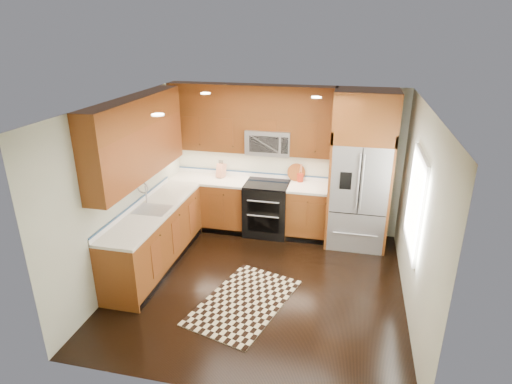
% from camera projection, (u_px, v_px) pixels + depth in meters
% --- Properties ---
extents(ground, '(4.00, 4.00, 0.00)m').
position_uv_depth(ground, '(260.00, 285.00, 6.20)').
color(ground, black).
rests_on(ground, ground).
extents(wall_back, '(4.00, 0.02, 2.60)m').
position_uv_depth(wall_back, '(285.00, 159.00, 7.53)').
color(wall_back, '#B0B3A1').
rests_on(wall_back, ground).
extents(wall_left, '(0.02, 4.00, 2.60)m').
position_uv_depth(wall_left, '(125.00, 190.00, 6.14)').
color(wall_left, '#B0B3A1').
rests_on(wall_left, ground).
extents(wall_right, '(0.02, 4.00, 2.60)m').
position_uv_depth(wall_right, '(418.00, 216.00, 5.31)').
color(wall_right, '#B0B3A1').
rests_on(wall_right, ground).
extents(window, '(0.04, 1.10, 1.30)m').
position_uv_depth(window, '(415.00, 203.00, 5.46)').
color(window, white).
rests_on(window, ground).
extents(base_cabinets, '(2.85, 3.00, 0.90)m').
position_uv_depth(base_cabinets, '(200.00, 223.00, 7.10)').
color(base_cabinets, brown).
rests_on(base_cabinets, ground).
extents(countertop, '(2.86, 3.01, 0.04)m').
position_uv_depth(countertop, '(209.00, 195.00, 7.01)').
color(countertop, silver).
rests_on(countertop, base_cabinets).
extents(upper_cabinets, '(2.85, 3.00, 1.15)m').
position_uv_depth(upper_cabinets, '(204.00, 127.00, 6.68)').
color(upper_cabinets, brown).
rests_on(upper_cabinets, ground).
extents(range, '(0.76, 0.67, 0.95)m').
position_uv_depth(range, '(267.00, 209.00, 7.59)').
color(range, black).
rests_on(range, ground).
extents(microwave, '(0.76, 0.40, 0.42)m').
position_uv_depth(microwave, '(269.00, 142.00, 7.27)').
color(microwave, '#B2B2B7').
rests_on(microwave, ground).
extents(refrigerator, '(0.98, 0.75, 2.60)m').
position_uv_depth(refrigerator, '(360.00, 171.00, 6.93)').
color(refrigerator, '#B2B2B7').
rests_on(refrigerator, ground).
extents(sink_faucet, '(0.54, 0.44, 0.37)m').
position_uv_depth(sink_faucet, '(151.00, 205.00, 6.40)').
color(sink_faucet, '#B2B2B7').
rests_on(sink_faucet, countertop).
extents(rug, '(1.40, 1.85, 0.01)m').
position_uv_depth(rug, '(244.00, 302.00, 5.81)').
color(rug, black).
rests_on(rug, ground).
extents(knife_block, '(0.15, 0.18, 0.32)m').
position_uv_depth(knife_block, '(221.00, 170.00, 7.70)').
color(knife_block, tan).
rests_on(knife_block, countertop).
extents(utensil_crock, '(0.13, 0.13, 0.32)m').
position_uv_depth(utensil_crock, '(300.00, 176.00, 7.49)').
color(utensil_crock, '#9E2713').
rests_on(utensil_crock, countertop).
extents(cutting_board, '(0.33, 0.33, 0.02)m').
position_uv_depth(cutting_board, '(296.00, 180.00, 7.56)').
color(cutting_board, brown).
rests_on(cutting_board, countertop).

